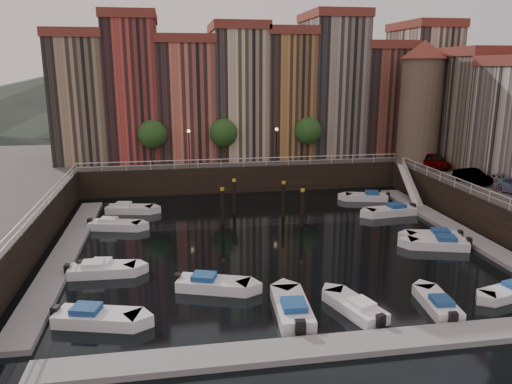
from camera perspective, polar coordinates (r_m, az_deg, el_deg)
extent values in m
plane|color=black|center=(41.81, 1.78, -5.37)|extent=(200.00, 200.00, 0.00)
cube|color=black|center=(66.28, -2.64, 3.30)|extent=(80.00, 20.00, 3.00)
cube|color=gray|center=(40.93, -20.91, -6.52)|extent=(2.00, 28.00, 0.35)
cube|color=gray|center=(46.73, 21.96, -4.08)|extent=(2.00, 28.00, 0.35)
cube|color=gray|center=(26.82, 9.27, -17.00)|extent=(30.00, 2.00, 0.35)
cone|color=#2D382D|center=(150.42, -18.41, 10.79)|extent=(80.00, 80.00, 14.00)
cone|color=#2D382D|center=(149.25, -4.78, 12.20)|extent=(100.00, 100.00, 18.00)
cone|color=#2D382D|center=(156.33, 8.38, 11.09)|extent=(70.00, 70.00, 12.00)
cube|color=#998061|center=(63.07, -19.14, 9.78)|extent=(6.00, 10.00, 14.00)
cube|color=brown|center=(63.04, -19.71, 16.58)|extent=(6.30, 10.30, 1.00)
cube|color=#AD3D36|center=(62.33, -13.77, 11.03)|extent=(5.80, 10.00, 16.00)
cube|color=brown|center=(62.51, -14.25, 18.82)|extent=(6.10, 10.30, 1.00)
cube|color=#CB6753|center=(62.29, -7.97, 10.14)|extent=(6.50, 10.00, 13.50)
cube|color=brown|center=(62.22, -8.20, 16.81)|extent=(6.80, 10.30, 1.00)
cube|color=beige|center=(62.76, -2.08, 10.98)|extent=(6.20, 10.00, 15.00)
cube|color=brown|center=(62.83, -2.15, 18.28)|extent=(6.50, 10.30, 1.00)
cube|color=#AB763F|center=(63.82, 3.27, 10.79)|extent=(5.60, 10.00, 14.50)
cube|color=brown|center=(63.84, 3.37, 17.75)|extent=(5.90, 10.30, 1.00)
cube|color=gray|center=(65.36, 8.53, 11.62)|extent=(6.40, 10.00, 16.50)
cube|color=brown|center=(65.58, 8.82, 19.27)|extent=(6.70, 10.30, 1.00)
cube|color=brown|center=(67.62, 13.55, 9.98)|extent=(6.00, 10.00, 13.00)
cube|color=brown|center=(67.52, 13.91, 15.91)|extent=(6.30, 10.30, 1.00)
cube|color=#C2AA8E|center=(70.09, 18.18, 10.84)|extent=(5.90, 10.00, 15.50)
cube|color=brown|center=(70.19, 18.72, 17.56)|extent=(6.20, 10.30, 1.00)
cube|color=#746858|center=(61.37, 24.73, 8.23)|extent=(9.00, 8.00, 12.00)
cube|color=brown|center=(61.19, 25.38, 14.28)|extent=(9.30, 8.30, 1.00)
cylinder|color=#6B5B4C|center=(60.18, 18.21, 8.72)|extent=(4.60, 4.60, 12.00)
cone|color=brown|center=(60.00, 18.72, 15.19)|extent=(5.20, 5.20, 2.00)
cylinder|color=black|center=(57.69, -11.64, 4.12)|extent=(0.30, 0.30, 2.40)
sphere|color=#1E4719|center=(57.33, -11.76, 6.48)|extent=(3.20, 3.20, 3.20)
cylinder|color=black|center=(57.95, -3.69, 4.42)|extent=(0.30, 0.30, 2.40)
sphere|color=#1E4719|center=(57.59, -3.73, 6.77)|extent=(3.20, 3.20, 3.20)
cylinder|color=black|center=(59.79, 5.91, 4.68)|extent=(0.30, 0.30, 2.40)
sphere|color=#1E4719|center=(59.45, 5.97, 6.96)|extent=(3.20, 3.20, 3.20)
cylinder|color=black|center=(56.56, -7.64, 4.91)|extent=(0.12, 0.12, 4.00)
sphere|color=#FFD88C|center=(56.28, -7.71, 6.92)|extent=(0.36, 0.36, 0.36)
cylinder|color=black|center=(57.76, 2.35, 5.21)|extent=(0.12, 0.12, 4.00)
sphere|color=#FFD88C|center=(57.49, 2.37, 7.18)|extent=(0.36, 0.36, 0.36)
cube|color=white|center=(56.08, -1.41, 3.86)|extent=(36.00, 0.08, 0.08)
cube|color=white|center=(56.16, -1.41, 3.41)|extent=(36.00, 0.06, 0.06)
cube|color=white|center=(46.73, 24.27, 0.51)|extent=(0.08, 34.00, 0.08)
cube|color=white|center=(46.83, 24.21, -0.03)|extent=(0.06, 34.00, 0.06)
cube|color=white|center=(40.23, -23.89, -1.51)|extent=(0.08, 34.00, 0.08)
cube|color=white|center=(40.34, -23.83, -2.12)|extent=(0.06, 34.00, 0.06)
cube|color=white|center=(56.00, 17.12, 0.91)|extent=(2.78, 8.26, 2.81)
cube|color=white|center=(55.89, 17.16, 1.41)|extent=(1.93, 8.32, 3.65)
cylinder|color=black|center=(45.03, -3.85, -1.95)|extent=(0.32, 0.32, 3.60)
cylinder|color=orange|center=(44.55, -3.89, 0.33)|extent=(0.36, 0.36, 0.25)
cylinder|color=black|center=(48.38, -2.50, -0.79)|extent=(0.32, 0.32, 3.60)
cylinder|color=orange|center=(47.94, -2.53, 1.34)|extent=(0.36, 0.36, 0.25)
cylinder|color=black|center=(44.70, 5.30, -2.10)|extent=(0.32, 0.32, 3.60)
cylinder|color=orange|center=(44.22, 5.36, 0.20)|extent=(0.36, 0.36, 0.25)
cylinder|color=black|center=(47.44, 3.15, -1.10)|extent=(0.32, 0.32, 3.60)
cylinder|color=orange|center=(46.99, 3.18, 1.07)|extent=(0.36, 0.36, 0.25)
cube|color=white|center=(29.99, -17.62, -13.63)|extent=(4.98, 2.98, 0.80)
cube|color=navy|center=(30.03, -18.84, -12.68)|extent=(1.77, 1.62, 0.53)
cube|color=black|center=(30.88, -21.93, -12.63)|extent=(0.50, 0.61, 0.74)
cube|color=white|center=(36.35, -17.13, -8.59)|extent=(4.49, 1.85, 0.76)
cube|color=white|center=(36.29, -18.14, -7.94)|extent=(1.45, 1.25, 0.50)
cube|color=black|center=(36.72, -20.77, -8.24)|extent=(0.37, 0.52, 0.71)
cube|color=white|center=(36.77, -16.39, -8.32)|extent=(4.17, 2.17, 0.68)
cube|color=white|center=(36.78, -17.25, -7.70)|extent=(1.42, 1.28, 0.45)
cube|color=black|center=(37.32, -19.51, -7.86)|extent=(0.39, 0.50, 0.63)
cube|color=white|center=(45.91, -15.77, -3.72)|extent=(4.70, 2.74, 0.75)
cube|color=white|center=(45.98, -16.51, -3.15)|extent=(1.66, 1.51, 0.50)
cube|color=black|center=(46.68, -18.45, -3.30)|extent=(0.46, 0.57, 0.70)
cube|color=white|center=(50.62, -14.22, -1.95)|extent=(4.70, 2.56, 0.76)
cube|color=white|center=(50.67, -14.91, -1.45)|extent=(1.63, 1.47, 0.51)
cube|color=black|center=(51.23, -16.74, -1.64)|extent=(0.45, 0.57, 0.71)
cube|color=white|center=(35.38, 26.88, -10.26)|extent=(4.14, 2.44, 0.66)
cube|color=white|center=(42.23, 20.06, -5.62)|extent=(4.81, 2.93, 0.77)
cube|color=navy|center=(42.23, 20.92, -5.03)|extent=(1.72, 1.58, 0.51)
cube|color=black|center=(42.76, 23.17, -5.30)|extent=(0.49, 0.59, 0.72)
cube|color=white|center=(43.93, 19.59, -4.84)|extent=(4.43, 2.46, 0.71)
cube|color=navy|center=(43.98, 20.35, -4.30)|extent=(1.54, 1.39, 0.48)
cube|color=black|center=(44.55, 22.31, -4.51)|extent=(0.43, 0.53, 0.67)
cube|color=white|center=(50.02, 15.11, -2.18)|extent=(4.88, 2.32, 0.80)
cube|color=navy|center=(50.22, 15.77, -1.59)|extent=(1.63, 1.44, 0.53)
cube|color=black|center=(51.23, 17.49, -1.66)|extent=(0.43, 0.57, 0.75)
cube|color=white|center=(54.93, 12.48, -0.60)|extent=(4.65, 2.71, 0.74)
cube|color=navy|center=(54.90, 13.12, -0.16)|extent=(1.64, 1.50, 0.50)
cube|color=black|center=(55.23, 14.83, -0.39)|extent=(0.46, 0.57, 0.69)
cube|color=white|center=(29.72, 4.11, -13.18)|extent=(2.22, 5.04, 0.84)
cube|color=navy|center=(28.90, 4.36, -12.90)|extent=(1.44, 1.65, 0.56)
cube|color=black|center=(27.36, 5.08, -15.11)|extent=(0.58, 0.43, 0.78)
cube|color=white|center=(30.47, 11.19, -12.81)|extent=(2.90, 4.60, 0.73)
cube|color=white|center=(29.87, 11.94, -12.48)|extent=(1.53, 1.66, 0.49)
cube|color=black|center=(28.85, 14.06, -14.05)|extent=(0.57, 0.47, 0.68)
cube|color=white|center=(32.20, 19.98, -11.92)|extent=(1.99, 4.20, 0.69)
cube|color=navy|center=(31.57, 20.44, -11.67)|extent=(1.24, 1.40, 0.46)
cube|color=black|center=(30.39, 21.61, -13.21)|extent=(0.49, 0.37, 0.65)
imported|color=gray|center=(58.48, 19.73, 3.28)|extent=(1.98, 4.61, 1.55)
imported|color=gray|center=(52.18, 23.52, 1.57)|extent=(2.11, 4.20, 1.32)
cube|color=white|center=(32.71, -4.87, -10.57)|extent=(4.92, 3.18, 0.78)
cube|color=navy|center=(32.67, -5.97, -9.73)|extent=(1.79, 1.66, 0.52)
cube|color=black|center=(33.25, -8.96, -9.79)|extent=(0.52, 0.61, 0.73)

